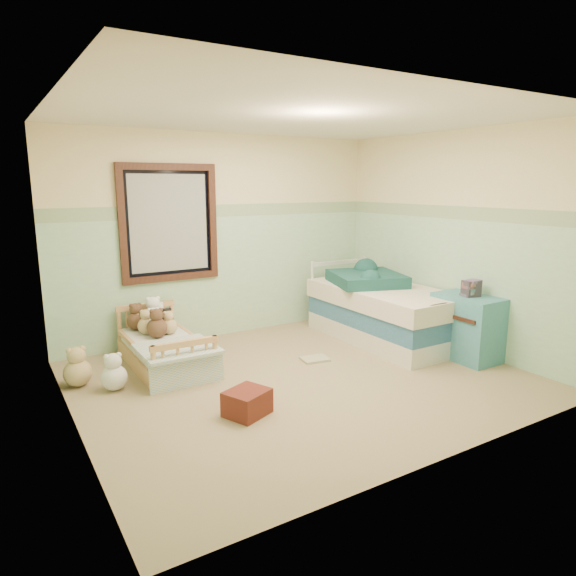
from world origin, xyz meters
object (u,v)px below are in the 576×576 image
toddler_bed_frame (165,358)px  red_pillow (247,403)px  twin_bed_frame (384,331)px  plush_floor_cream (114,378)px  floor_book (315,359)px  plush_floor_tan (78,373)px  dresser (467,327)px

toddler_bed_frame → red_pillow: 1.51m
twin_bed_frame → plush_floor_cream: bearing=177.5°
twin_bed_frame → floor_book: (-1.15, -0.17, -0.10)m
twin_bed_frame → floor_book: twin_bed_frame is taller
plush_floor_cream → red_pillow: plush_floor_cream is taller
plush_floor_tan → twin_bed_frame: bearing=-6.9°
plush_floor_cream → twin_bed_frame: plush_floor_cream is taller
plush_floor_cream → red_pillow: (0.83, -1.11, -0.02)m
toddler_bed_frame → twin_bed_frame: bearing=-11.4°
dresser → floor_book: size_ratio=2.44×
dresser → floor_book: (-1.47, 0.80, -0.34)m
plush_floor_tan → dresser: (3.81, -1.39, 0.22)m
toddler_bed_frame → red_pillow: (0.22, -1.50, 0.02)m
twin_bed_frame → toddler_bed_frame: bearing=168.6°
toddler_bed_frame → twin_bed_frame: twin_bed_frame is taller
plush_floor_tan → floor_book: plush_floor_tan is taller
toddler_bed_frame → dresser: 3.30m
plush_floor_tan → floor_book: size_ratio=0.91×
plush_floor_tan → plush_floor_cream: bearing=-45.7°
plush_floor_cream → plush_floor_tan: plush_floor_tan is taller
plush_floor_tan → red_pillow: bearing=-51.6°
red_pillow → plush_floor_tan: bearing=128.4°
toddler_bed_frame → plush_floor_tan: size_ratio=5.08×
twin_bed_frame → red_pillow: size_ratio=5.64×
red_pillow → plush_floor_cream: bearing=126.7°
twin_bed_frame → red_pillow: twin_bed_frame is taller
red_pillow → floor_book: bearing=33.0°
dresser → floor_book: dresser is taller
toddler_bed_frame → dresser: dresser is taller
toddler_bed_frame → floor_book: bearing=-25.6°
red_pillow → floor_book: size_ratio=1.17×
plush_floor_tan → toddler_bed_frame: bearing=6.8°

